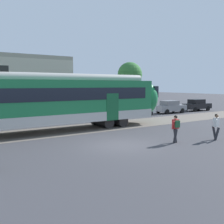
# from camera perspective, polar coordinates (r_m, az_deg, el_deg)

# --- Properties ---
(ground_plane) EXTENTS (160.00, 160.00, 0.00)m
(ground_plane) POSITION_cam_1_polar(r_m,az_deg,el_deg) (15.25, 2.06, -7.19)
(ground_plane) COLOR #38383D
(pedestrian_red) EXTENTS (0.61, 0.61, 1.67)m
(pedestrian_red) POSITION_cam_1_polar(r_m,az_deg,el_deg) (16.07, 13.70, -3.09)
(pedestrian_red) COLOR #28282D
(pedestrian_red) RESTS_ON ground
(pedestrian_white) EXTENTS (0.54, 0.66, 1.67)m
(pedestrian_white) POSITION_cam_1_polar(r_m,az_deg,el_deg) (17.69, 21.71, -2.61)
(pedestrian_white) COLOR #28282D
(pedestrian_white) RESTS_ON ground
(parked_car_silver) EXTENTS (4.06, 1.88, 1.54)m
(parked_car_silver) POSITION_cam_1_polar(r_m,az_deg,el_deg) (29.47, 5.49, 0.69)
(parked_car_silver) COLOR #B7BABF
(parked_car_silver) RESTS_ON ground
(parked_car_grey) EXTENTS (4.08, 1.92, 1.54)m
(parked_car_grey) POSITION_cam_1_polar(r_m,az_deg,el_deg) (32.90, 12.54, 1.12)
(parked_car_grey) COLOR gray
(parked_car_grey) RESTS_ON ground
(parked_car_black) EXTENTS (4.06, 1.86, 1.54)m
(parked_car_black) POSITION_cam_1_polar(r_m,az_deg,el_deg) (36.84, 18.02, 1.47)
(parked_car_black) COLOR black
(parked_car_black) RESTS_ON ground
(street_tree_right) EXTENTS (3.22, 3.22, 6.44)m
(street_tree_right) POSITION_cam_1_polar(r_m,az_deg,el_deg) (34.86, 3.90, 8.11)
(street_tree_right) COLOR brown
(street_tree_right) RESTS_ON ground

